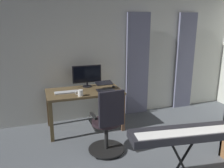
{
  "coord_description": "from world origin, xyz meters",
  "views": [
    {
      "loc": [
        1.51,
        1.2,
        2.0
      ],
      "look_at": [
        0.35,
        -2.25,
        0.99
      ],
      "focal_mm": 37.99,
      "sensor_mm": 36.0,
      "label": 1
    }
  ],
  "objects_px": {
    "mug_coffee": "(80,93)",
    "computer_mouse": "(114,86)",
    "computer_keyboard": "(66,92)",
    "piano_keyboard": "(183,135)",
    "office_chair": "(108,125)",
    "computer_monitor": "(87,75)",
    "laptop": "(105,87)",
    "desk": "(84,96)"
  },
  "relations": [
    {
      "from": "mug_coffee",
      "to": "computer_mouse",
      "type": "bearing_deg",
      "value": -156.53
    },
    {
      "from": "computer_keyboard",
      "to": "piano_keyboard",
      "type": "xyz_separation_m",
      "value": [
        -1.08,
        1.92,
        -0.05
      ]
    },
    {
      "from": "computer_keyboard",
      "to": "computer_mouse",
      "type": "xyz_separation_m",
      "value": [
        -0.9,
        -0.06,
        0.01
      ]
    },
    {
      "from": "office_chair",
      "to": "computer_keyboard",
      "type": "bearing_deg",
      "value": 111.47
    },
    {
      "from": "computer_monitor",
      "to": "piano_keyboard",
      "type": "distance_m",
      "value": 2.31
    },
    {
      "from": "computer_monitor",
      "to": "piano_keyboard",
      "type": "xyz_separation_m",
      "value": [
        -0.64,
        2.2,
        -0.27
      ]
    },
    {
      "from": "computer_mouse",
      "to": "laptop",
      "type": "bearing_deg",
      "value": 29.21
    },
    {
      "from": "desk",
      "to": "piano_keyboard",
      "type": "xyz_separation_m",
      "value": [
        -0.75,
        1.95,
        0.05
      ]
    },
    {
      "from": "computer_monitor",
      "to": "computer_keyboard",
      "type": "distance_m",
      "value": 0.56
    },
    {
      "from": "desk",
      "to": "computer_mouse",
      "type": "height_order",
      "value": "computer_mouse"
    },
    {
      "from": "computer_mouse",
      "to": "mug_coffee",
      "type": "distance_m",
      "value": 0.77
    },
    {
      "from": "desk",
      "to": "computer_keyboard",
      "type": "bearing_deg",
      "value": 6.12
    },
    {
      "from": "laptop",
      "to": "computer_mouse",
      "type": "bearing_deg",
      "value": -151.38
    },
    {
      "from": "computer_keyboard",
      "to": "piano_keyboard",
      "type": "relative_size",
      "value": 0.31
    },
    {
      "from": "office_chair",
      "to": "computer_keyboard",
      "type": "xyz_separation_m",
      "value": [
        0.47,
        -0.94,
        0.28
      ]
    },
    {
      "from": "desk",
      "to": "computer_monitor",
      "type": "distance_m",
      "value": 0.42
    },
    {
      "from": "laptop",
      "to": "mug_coffee",
      "type": "xyz_separation_m",
      "value": [
        0.49,
        0.19,
        0.0
      ]
    },
    {
      "from": "mug_coffee",
      "to": "laptop",
      "type": "bearing_deg",
      "value": -159.16
    },
    {
      "from": "desk",
      "to": "computer_monitor",
      "type": "relative_size",
      "value": 2.45
    },
    {
      "from": "desk",
      "to": "piano_keyboard",
      "type": "distance_m",
      "value": 2.09
    },
    {
      "from": "office_chair",
      "to": "computer_mouse",
      "type": "relative_size",
      "value": 10.35
    },
    {
      "from": "office_chair",
      "to": "piano_keyboard",
      "type": "height_order",
      "value": "office_chair"
    },
    {
      "from": "laptop",
      "to": "computer_mouse",
      "type": "distance_m",
      "value": 0.24
    },
    {
      "from": "office_chair",
      "to": "laptop",
      "type": "relative_size",
      "value": 3.28
    },
    {
      "from": "office_chair",
      "to": "mug_coffee",
      "type": "bearing_deg",
      "value": 106.22
    },
    {
      "from": "desk",
      "to": "computer_monitor",
      "type": "bearing_deg",
      "value": -114.43
    },
    {
      "from": "desk",
      "to": "computer_keyboard",
      "type": "relative_size",
      "value": 3.3
    },
    {
      "from": "desk",
      "to": "laptop",
      "type": "height_order",
      "value": "laptop"
    },
    {
      "from": "office_chair",
      "to": "computer_monitor",
      "type": "distance_m",
      "value": 1.32
    },
    {
      "from": "desk",
      "to": "office_chair",
      "type": "height_order",
      "value": "office_chair"
    },
    {
      "from": "laptop",
      "to": "computer_monitor",
      "type": "bearing_deg",
      "value": -53.52
    },
    {
      "from": "computer_monitor",
      "to": "laptop",
      "type": "height_order",
      "value": "computer_monitor"
    },
    {
      "from": "desk",
      "to": "computer_keyboard",
      "type": "xyz_separation_m",
      "value": [
        0.33,
        0.03,
        0.11
      ]
    },
    {
      "from": "laptop",
      "to": "computer_mouse",
      "type": "relative_size",
      "value": 3.16
    },
    {
      "from": "laptop",
      "to": "piano_keyboard",
      "type": "xyz_separation_m",
      "value": [
        -0.38,
        1.86,
        -0.09
      ]
    },
    {
      "from": "computer_keyboard",
      "to": "piano_keyboard",
      "type": "height_order",
      "value": "computer_keyboard"
    },
    {
      "from": "computer_monitor",
      "to": "mug_coffee",
      "type": "relative_size",
      "value": 4.03
    },
    {
      "from": "computer_mouse",
      "to": "computer_keyboard",
      "type": "bearing_deg",
      "value": 3.9
    },
    {
      "from": "office_chair",
      "to": "piano_keyboard",
      "type": "xyz_separation_m",
      "value": [
        -0.61,
        0.98,
        0.23
      ]
    },
    {
      "from": "laptop",
      "to": "mug_coffee",
      "type": "bearing_deg",
      "value": 20.25
    },
    {
      "from": "computer_keyboard",
      "to": "laptop",
      "type": "relative_size",
      "value": 1.29
    },
    {
      "from": "office_chair",
      "to": "computer_mouse",
      "type": "distance_m",
      "value": 1.13
    }
  ]
}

